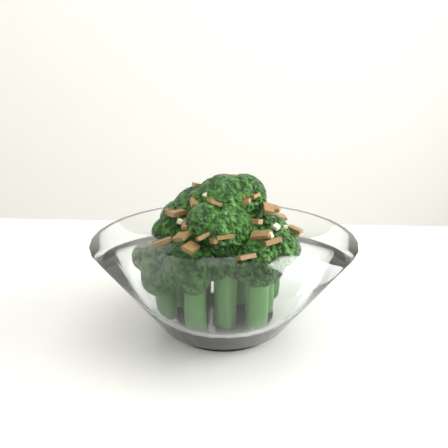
{
  "coord_description": "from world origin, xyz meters",
  "views": [
    {
      "loc": [
        0.11,
        -0.12,
        0.95
      ],
      "look_at": [
        0.12,
        0.25,
        0.84
      ],
      "focal_mm": 40.0,
      "sensor_mm": 36.0,
      "label": 1
    }
  ],
  "objects": [
    {
      "name": "broccoli_dish",
      "position": [
        0.12,
        0.25,
        0.8
      ],
      "size": [
        0.2,
        0.2,
        0.13
      ],
      "color": "white",
      "rests_on": "table"
    }
  ]
}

